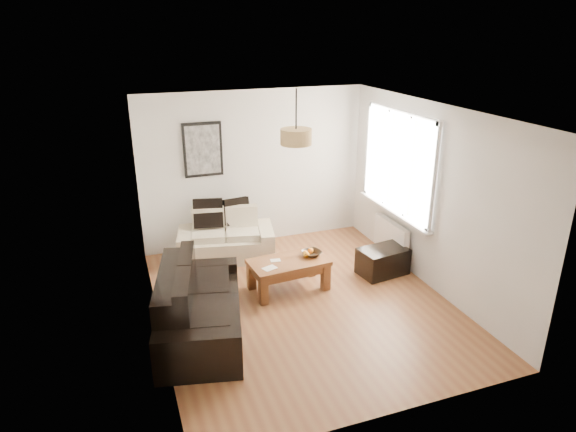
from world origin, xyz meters
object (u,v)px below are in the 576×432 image
object	(u,v)px
coffee_table	(288,275)
loveseat_cream	(226,235)
ottoman	(383,261)
sofa_leather	(200,303)

from	to	relation	value
coffee_table	loveseat_cream	bearing A→B (deg)	113.37
loveseat_cream	coffee_table	distance (m)	1.48
coffee_table	ottoman	xyz separation A→B (m)	(1.51, -0.03, -0.02)
loveseat_cream	ottoman	xyz separation A→B (m)	(2.09, -1.39, -0.17)
sofa_leather	ottoman	xyz separation A→B (m)	(2.88, 0.64, -0.21)
loveseat_cream	sofa_leather	bearing A→B (deg)	-99.24
sofa_leather	ottoman	bearing A→B (deg)	-64.94
loveseat_cream	sofa_leather	world-z (taller)	sofa_leather
coffee_table	ottoman	distance (m)	1.51
sofa_leather	ottoman	world-z (taller)	sofa_leather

